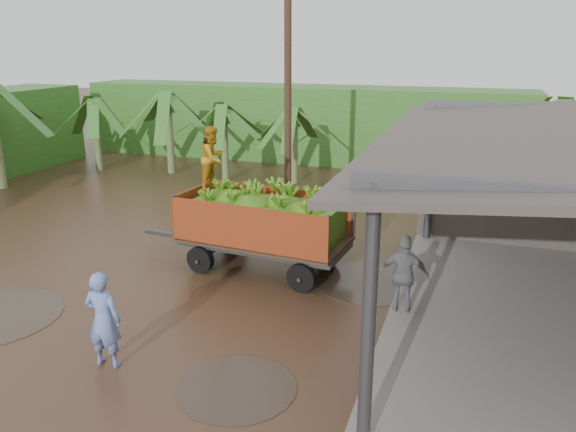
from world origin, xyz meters
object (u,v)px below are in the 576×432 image
object	(u,v)px
man_grey	(404,276)
utility_pole	(288,89)
banana_trailer	(263,221)
man_blue	(103,320)

from	to	relation	value
man_grey	utility_pole	world-z (taller)	utility_pole
banana_trailer	utility_pole	distance (m)	5.88
man_blue	man_grey	bearing A→B (deg)	-147.08
man_blue	banana_trailer	bearing A→B (deg)	-106.54
banana_trailer	man_blue	distance (m)	5.31
man_blue	man_grey	xyz separation A→B (m)	(4.83, 3.77, -0.02)
utility_pole	banana_trailer	bearing A→B (deg)	-78.43
man_blue	man_grey	world-z (taller)	man_blue
utility_pole	man_grey	bearing A→B (deg)	-53.24
man_grey	utility_pole	bearing A→B (deg)	-55.64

